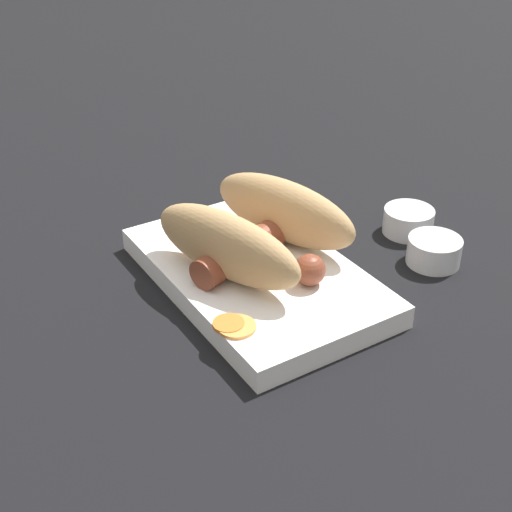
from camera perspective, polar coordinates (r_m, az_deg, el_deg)
ground_plane at (r=0.67m, az=0.00°, el=-2.32°), size 3.00×3.00×0.00m
food_tray at (r=0.67m, az=0.00°, el=-1.54°), size 0.26×0.16×0.02m
bread_roll at (r=0.66m, az=-0.01°, el=2.36°), size 0.19×0.17×0.06m
sausage at (r=0.66m, az=-0.25°, el=0.84°), size 0.15×0.13×0.03m
pickled_veggies at (r=0.58m, az=-1.85°, el=-5.58°), size 0.04×0.04×0.00m
condiment_cup_near at (r=0.72m, az=14.04°, el=0.29°), size 0.05×0.05×0.03m
condiment_cup_far at (r=0.77m, az=12.11°, el=2.63°), size 0.05×0.05×0.03m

